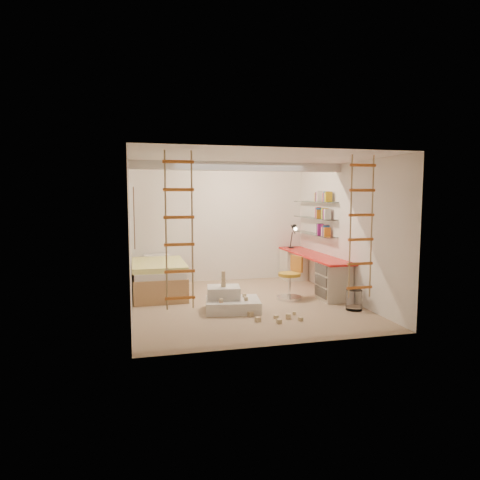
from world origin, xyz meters
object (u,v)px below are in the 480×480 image
object	(u,v)px
desk	(312,270)
swivel_chair	(290,283)
bed	(158,277)
play_platform	(230,301)

from	to	relation	value
desk	swivel_chair	size ratio (longest dim) A/B	3.37
bed	swivel_chair	distance (m)	2.67
swivel_chair	play_platform	bearing A→B (deg)	-158.28
desk	bed	distance (m)	3.22
swivel_chair	play_platform	world-z (taller)	swivel_chair
swivel_chair	bed	bearing A→B (deg)	155.71
swivel_chair	play_platform	distance (m)	1.41
swivel_chair	play_platform	size ratio (longest dim) A/B	0.82
desk	swivel_chair	distance (m)	1.06
play_platform	bed	bearing A→B (deg)	124.92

